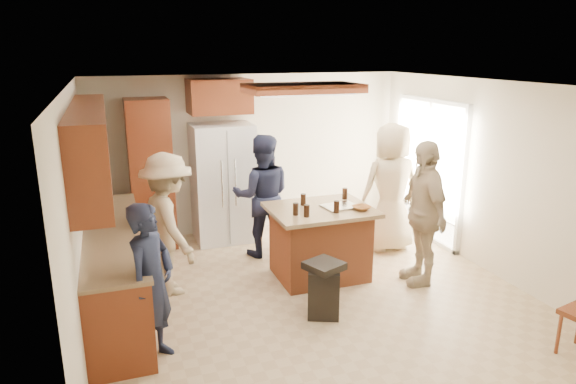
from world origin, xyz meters
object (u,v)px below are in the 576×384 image
object	(u,v)px
refrigerator	(223,183)
kitchen_island	(320,242)
person_behind_left	(262,196)
person_side_right	(423,213)
person_counter	(169,224)
person_front_left	(152,285)
person_behind_right	(391,188)
trash_bin	(324,288)

from	to	relation	value
refrigerator	kitchen_island	size ratio (longest dim) A/B	1.41
person_behind_left	person_side_right	world-z (taller)	person_side_right
person_side_right	person_counter	distance (m)	3.10
person_counter	kitchen_island	distance (m)	1.92
person_front_left	refrigerator	xyz separation A→B (m)	(1.34, 2.98, 0.12)
person_front_left	person_counter	size ratio (longest dim) A/B	0.91
person_behind_left	person_behind_right	xyz separation A→B (m)	(1.81, -0.43, 0.07)
refrigerator	person_counter	bearing A→B (deg)	-122.77
person_front_left	trash_bin	bearing A→B (deg)	-45.34
person_counter	refrigerator	bearing A→B (deg)	-47.22
person_behind_left	kitchen_island	world-z (taller)	person_behind_left
person_behind_left	trash_bin	bearing A→B (deg)	107.97
person_counter	refrigerator	distance (m)	1.86
person_counter	trash_bin	world-z (taller)	person_counter
person_side_right	kitchen_island	distance (m)	1.34
person_behind_left	person_counter	world-z (taller)	person_behind_left
person_front_left	trash_bin	size ratio (longest dim) A/B	2.48
person_behind_right	person_behind_left	bearing A→B (deg)	-11.35
person_behind_right	refrigerator	world-z (taller)	person_behind_right
person_behind_right	refrigerator	xyz separation A→B (m)	(-2.19, 1.22, -0.04)
person_front_left	person_side_right	xyz separation A→B (m)	(3.34, 0.66, 0.13)
person_front_left	person_counter	world-z (taller)	person_counter
person_front_left	kitchen_island	xyz separation A→B (m)	(2.20, 1.22, -0.31)
person_front_left	refrigerator	world-z (taller)	refrigerator
person_behind_left	person_side_right	xyz separation A→B (m)	(1.62, -1.53, 0.04)
person_front_left	person_side_right	size ratio (longest dim) A/B	0.86
person_front_left	person_behind_right	xyz separation A→B (m)	(3.53, 1.76, 0.16)
person_behind_right	person_side_right	distance (m)	1.12
person_front_left	person_side_right	world-z (taller)	person_side_right
person_behind_right	kitchen_island	distance (m)	1.51
person_front_left	refrigerator	distance (m)	3.27
person_front_left	person_behind_left	bearing A→B (deg)	-1.56
person_front_left	person_side_right	distance (m)	3.40
person_behind_right	person_counter	xyz separation A→B (m)	(-3.20, -0.34, -0.08)
refrigerator	kitchen_island	bearing A→B (deg)	-63.92
person_counter	trash_bin	size ratio (longest dim) A/B	2.73
trash_bin	person_side_right	bearing A→B (deg)	14.96
person_behind_left	person_front_left	bearing A→B (deg)	66.20
person_behind_left	person_counter	size ratio (longest dim) A/B	1.01
person_side_right	person_front_left	bearing A→B (deg)	-69.12
person_counter	kitchen_island	world-z (taller)	person_counter
kitchen_island	trash_bin	world-z (taller)	kitchen_island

